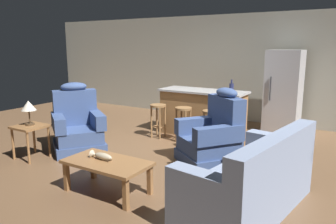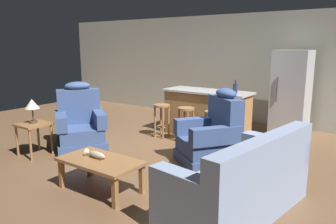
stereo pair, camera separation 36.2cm
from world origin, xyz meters
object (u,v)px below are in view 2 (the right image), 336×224
couch (242,185)px  bottle_tall_green (235,88)px  coffee_table (100,164)px  recliner_near_lamp (80,125)px  bar_stool_middle (186,118)px  recliner_near_island (212,138)px  table_lamp (32,105)px  bar_stool_right (213,122)px  refrigerator (291,93)px  fish_figurine (95,155)px  kitchen_island (207,113)px  bar_stool_left (162,115)px  end_table (34,129)px

couch → bottle_tall_green: bottle_tall_green is taller
couch → bottle_tall_green: (-1.27, 2.57, 0.71)m
coffee_table → recliner_near_lamp: bearing=147.6°
recliner_near_lamp → bar_stool_middle: (1.36, 1.44, 0.05)m
recliner_near_lamp → recliner_near_island: same height
table_lamp → recliner_near_island: bearing=27.7°
couch → table_lamp: table_lamp is taller
bar_stool_right → refrigerator: 2.06m
fish_figurine → bar_stool_right: bar_stool_right is taller
kitchen_island → bar_stool_left: 0.93m
couch → refrigerator: refrigerator is taller
couch → bottle_tall_green: bearing=-55.4°
bar_stool_right → bottle_tall_green: bottle_tall_green is taller
bar_stool_left → table_lamp: bearing=-117.2°
couch → recliner_near_lamp: 3.42m
recliner_near_island → kitchen_island: (-0.87, 1.39, 0.06)m
coffee_table → bar_stool_middle: size_ratio=1.62×
fish_figurine → end_table: (-1.86, 0.30, -0.00)m
end_table → bar_stool_left: 2.43m
table_lamp → bar_stool_left: 2.46m
bar_stool_middle → kitchen_island: bearing=80.5°
recliner_near_lamp → bar_stool_middle: 1.98m
table_lamp → kitchen_island: bearing=57.2°
kitchen_island → bar_stool_right: (0.48, -0.63, -0.01)m
couch → bar_stool_left: size_ratio=2.94×
fish_figurine → couch: couch is taller
end_table → table_lamp: table_lamp is taller
kitchen_island → bottle_tall_green: size_ratio=6.96×
fish_figurine → bar_stool_right: (0.41, 2.47, 0.01)m
recliner_near_lamp → recliner_near_island: bearing=51.3°
bar_stool_right → recliner_near_lamp: bearing=-143.5°
table_lamp → bar_stool_middle: bearing=51.9°
recliner_near_lamp → refrigerator: bearing=84.4°
refrigerator → kitchen_island: bearing=-138.0°
end_table → kitchen_island: size_ratio=0.31×
end_table → table_lamp: 0.41m
coffee_table → recliner_near_island: (0.69, 1.73, 0.06)m
couch → bar_stool_left: 3.27m
coffee_table → couch: couch is taller
end_table → bottle_tall_green: 3.71m
table_lamp → end_table: bearing=-48.1°
fish_figurine → kitchen_island: kitchen_island is taller
table_lamp → bottle_tall_green: bearing=48.4°
kitchen_island → bottle_tall_green: bearing=-4.7°
end_table → bar_stool_left: size_ratio=0.82×
recliner_near_lamp → recliner_near_island: (2.33, 0.68, 0.00)m
table_lamp → bar_stool_left: bearing=62.8°
fish_figurine → bar_stool_left: size_ratio=0.50×
recliner_near_island → refrigerator: size_ratio=0.68×
bottle_tall_green → table_lamp: bearing=-131.6°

